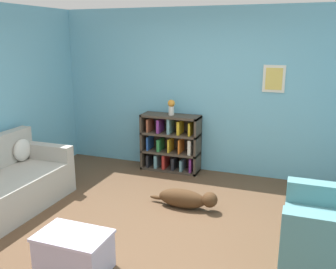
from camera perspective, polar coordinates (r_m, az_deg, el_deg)
The scene contains 7 objects.
ground_plane at distance 4.38m, azimuth -1.88°, elevation -14.68°, with size 14.00×14.00×0.00m, color brown.
wall_back at distance 6.02m, azimuth 6.19°, elevation 6.50°, with size 5.60×0.13×2.60m.
couch at distance 5.20m, azimuth -24.08°, elevation -7.18°, with size 0.87×1.76×0.89m.
bookshelf at distance 6.15m, azimuth 0.47°, elevation -1.40°, with size 0.96×0.35×0.93m.
coffee_table at distance 3.77m, azimuth -14.14°, elevation -16.82°, with size 0.67×0.44×0.38m.
dog at distance 4.89m, azimuth 2.85°, elevation -9.74°, with size 0.93×0.22×0.26m.
vase at distance 5.98m, azimuth 0.51°, elevation 4.30°, with size 0.12×0.12×0.25m.
Camera 1 is at (1.46, -3.53, 2.15)m, focal length 40.00 mm.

